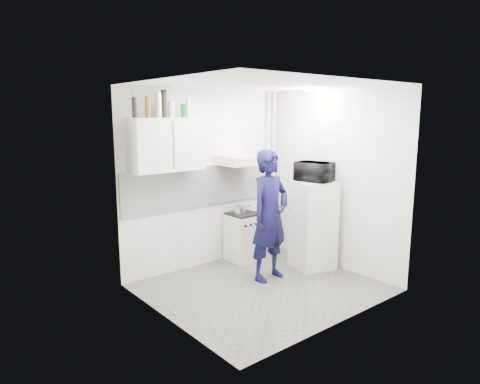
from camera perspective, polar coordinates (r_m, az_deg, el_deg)
floor at (r=5.77m, az=2.95°, el=-12.59°), size 2.80×2.80×0.00m
ceiling at (r=5.33m, az=3.22°, el=14.14°), size 2.80×2.80×0.00m
wall_back at (r=6.37m, az=-4.51°, el=1.75°), size 2.80×0.00×2.80m
wall_left at (r=4.59m, az=-9.97°, el=-1.68°), size 0.00×2.60×2.60m
wall_right at (r=6.41m, az=12.38°, el=1.61°), size 0.00×2.60×2.60m
person at (r=5.81m, az=4.00°, el=-3.16°), size 0.69×0.48×1.78m
stove at (r=6.67m, az=0.44°, el=-6.07°), size 0.45×0.45×0.72m
fridge at (r=6.39m, az=9.69°, el=-4.33°), size 0.66×0.66×1.29m
stove_top at (r=6.58m, az=0.44°, el=-2.92°), size 0.43×0.43×0.03m
saucepan at (r=6.58m, az=-0.04°, el=-2.35°), size 0.18×0.18×0.10m
microwave at (r=6.24m, az=9.90°, el=2.69°), size 0.57×0.44×0.28m
bottle_a at (r=5.55m, az=-13.92°, el=10.91°), size 0.06×0.06×0.26m
bottle_b at (r=5.63m, az=-12.19°, el=11.03°), size 0.07×0.07×0.27m
bottle_c at (r=5.70m, az=-10.81°, el=11.33°), size 0.08×0.08×0.32m
bottle_d at (r=5.74m, az=-10.10°, el=11.50°), size 0.08×0.08×0.36m
canister_a at (r=5.79m, az=-9.14°, el=10.80°), size 0.08×0.08×0.21m
canister_b at (r=5.89m, az=-7.45°, el=10.70°), size 0.10×0.10×0.18m
bottle_e at (r=5.93m, az=-6.95°, el=11.05°), size 0.06×0.06×0.26m
upper_cabinet at (r=5.76m, az=-9.76°, el=6.25°), size 1.00×0.35×0.70m
range_hood at (r=6.40m, az=0.06°, el=4.27°), size 0.60×0.50×0.14m
backsplash at (r=6.37m, az=-4.42°, el=0.85°), size 2.74×0.03×0.60m
pipe_a at (r=7.12m, az=4.49°, el=2.65°), size 0.05×0.05×2.60m
pipe_b at (r=7.04m, az=3.78°, el=2.57°), size 0.04×0.04×2.60m
ceiling_spot_fixture at (r=6.18m, az=8.98°, el=13.22°), size 0.10×0.10×0.02m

